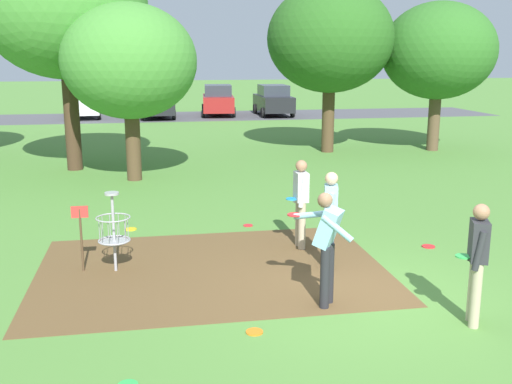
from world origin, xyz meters
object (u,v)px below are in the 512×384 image
at_px(tree_mid_right, 330,39).
at_px(parked_car_rightmost, 273,100).
at_px(disc_golf_basket, 110,229).
at_px(player_waiting_left, 327,241).
at_px(frisbee_by_tee, 248,225).
at_px(player_waiting_right, 477,257).
at_px(frisbee_far_right, 131,229).
at_px(parked_car_center_right, 218,100).
at_px(tree_near_right, 129,62).
at_px(parked_car_leftmost, 82,102).
at_px(parked_car_center_left, 156,102).
at_px(player_throwing, 330,215).
at_px(player_foreground_watching, 301,199).
at_px(tree_mid_left, 438,51).
at_px(tree_near_left, 64,8).
at_px(frisbee_scattered_a, 254,332).
at_px(frisbee_near_basket, 428,246).

distance_m(tree_mid_right, parked_car_rightmost, 14.47).
xyz_separation_m(disc_golf_basket, player_waiting_left, (3.20, -2.03, 0.23)).
xyz_separation_m(player_waiting_left, frisbee_by_tee, (-0.45, 4.36, -0.98)).
distance_m(player_waiting_right, tree_mid_right, 15.38).
xyz_separation_m(frisbee_far_right, parked_car_center_right, (4.66, 24.06, 0.91)).
height_order(tree_near_right, tree_mid_right, tree_mid_right).
distance_m(parked_car_leftmost, parked_car_center_left, 4.33).
height_order(disc_golf_basket, player_waiting_right, player_waiting_right).
height_order(player_throwing, parked_car_center_left, parked_car_center_left).
bearing_deg(player_foreground_watching, parked_car_center_right, 86.89).
bearing_deg(parked_car_center_right, player_throwing, -92.54).
xyz_separation_m(disc_golf_basket, frisbee_far_right, (0.25, 2.49, -0.74)).
bearing_deg(disc_golf_basket, tree_mid_left, 44.90).
height_order(disc_golf_basket, tree_near_right, tree_near_right).
xyz_separation_m(player_foreground_watching, frisbee_by_tee, (-0.75, 1.63, -0.96)).
relative_size(tree_near_left, parked_car_rightmost, 1.71).
relative_size(tree_mid_right, parked_car_rightmost, 1.47).
height_order(frisbee_far_right, tree_mid_right, tree_mid_right).
bearing_deg(disc_golf_basket, player_waiting_right, -30.94).
bearing_deg(player_waiting_left, frisbee_by_tee, 95.85).
distance_m(disc_golf_basket, player_throwing, 3.75).
distance_m(disc_golf_basket, player_waiting_right, 5.85).
bearing_deg(tree_near_right, player_waiting_right, -66.10).
height_order(frisbee_far_right, parked_car_rightmost, parked_car_rightmost).
height_order(tree_near_left, tree_mid_left, tree_near_left).
bearing_deg(frisbee_far_right, tree_near_right, 90.08).
bearing_deg(parked_car_center_left, frisbee_far_right, -92.22).
bearing_deg(player_foreground_watching, player_throwing, -80.60).
height_order(tree_mid_right, parked_car_center_left, tree_mid_right).
bearing_deg(player_foreground_watching, tree_near_left, 119.74).
xyz_separation_m(player_waiting_left, frisbee_scattered_a, (-1.20, -0.72, -0.98)).
height_order(tree_near_right, parked_car_leftmost, tree_near_right).
xyz_separation_m(player_waiting_left, frisbee_near_basket, (2.76, 2.30, -0.98)).
relative_size(tree_near_right, parked_car_leftmost, 1.16).
bearing_deg(disc_golf_basket, parked_car_rightmost, 72.41).
height_order(disc_golf_basket, player_waiting_left, player_waiting_left).
bearing_deg(player_foreground_watching, player_waiting_left, -96.32).
relative_size(player_waiting_left, player_waiting_right, 1.00).
height_order(parked_car_center_left, parked_car_rightmost, same).
xyz_separation_m(disc_golf_basket, player_throwing, (3.71, -0.54, 0.21)).
relative_size(tree_near_left, tree_mid_right, 1.16).
distance_m(player_foreground_watching, frisbee_by_tee, 2.04).
xyz_separation_m(player_throwing, tree_near_left, (-5.39, 10.32, 4.04)).
bearing_deg(frisbee_near_basket, player_foreground_watching, 170.18).
relative_size(frisbee_by_tee, parked_car_leftmost, 0.05).
height_order(frisbee_far_right, tree_near_right, tree_near_right).
distance_m(player_foreground_watching, parked_car_center_left, 25.10).
distance_m(frisbee_far_right, tree_near_left, 9.05).
height_order(frisbee_scattered_a, parked_car_leftmost, parked_car_leftmost).
bearing_deg(player_waiting_left, player_waiting_right, -28.38).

